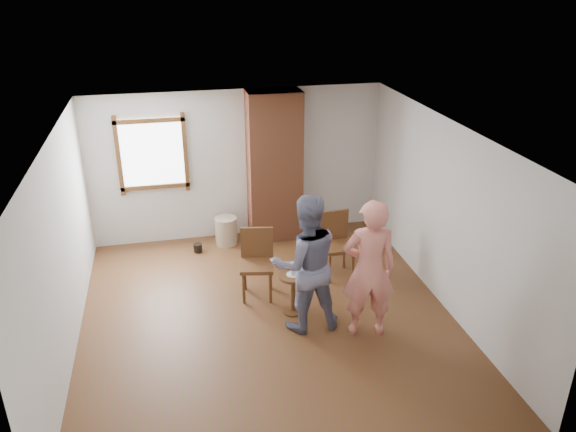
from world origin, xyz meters
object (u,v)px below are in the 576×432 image
object	(u,v)px
dining_chair_right	(336,240)
side_table	(293,287)
stoneware_crock	(226,231)
man	(306,264)
person_pink	(369,269)
dining_chair_left	(257,259)

from	to	relation	value
dining_chair_right	side_table	size ratio (longest dim) A/B	1.68
dining_chair_right	side_table	world-z (taller)	dining_chair_right
stoneware_crock	man	xyz separation A→B (m)	(0.74, -2.66, 0.70)
side_table	dining_chair_right	bearing A→B (deg)	46.20
stoneware_crock	man	world-z (taller)	man
man	person_pink	size ratio (longest dim) A/B	1.00
dining_chair_right	side_table	xyz separation A→B (m)	(-0.90, -0.93, -0.16)
dining_chair_left	person_pink	xyz separation A→B (m)	(1.22, -1.26, 0.38)
dining_chair_left	side_table	xyz separation A→B (m)	(0.39, -0.61, -0.16)
side_table	man	world-z (taller)	man
dining_chair_left	man	world-z (taller)	man
stoneware_crock	dining_chair_left	size ratio (longest dim) A/B	0.48
man	person_pink	distance (m)	0.81
stoneware_crock	dining_chair_right	distance (m)	2.10
person_pink	man	bearing A→B (deg)	-14.04
stoneware_crock	dining_chair_left	xyz separation A→B (m)	(0.26, -1.71, 0.32)
stoneware_crock	dining_chair_right	world-z (taller)	dining_chair_right
stoneware_crock	side_table	xyz separation A→B (m)	(0.65, -2.32, 0.16)
stoneware_crock	man	bearing A→B (deg)	-74.54
dining_chair_left	side_table	size ratio (longest dim) A/B	1.68
stoneware_crock	dining_chair_left	world-z (taller)	dining_chair_left
dining_chair_right	person_pink	distance (m)	1.63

